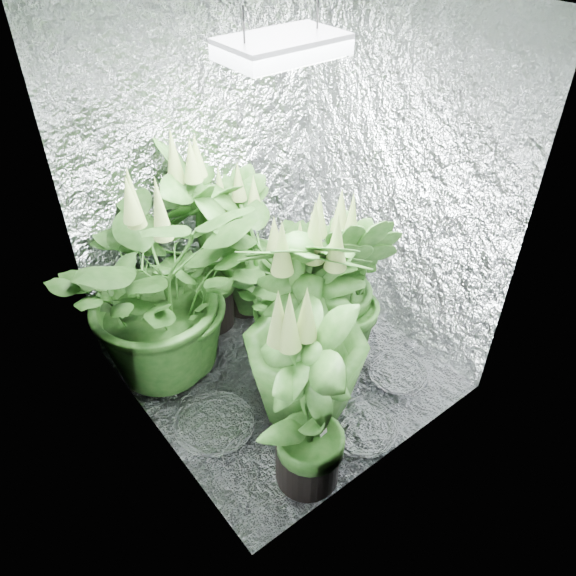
# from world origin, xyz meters

# --- Properties ---
(ground) EXTENTS (1.60, 1.60, 0.00)m
(ground) POSITION_xyz_m (0.00, 0.00, 0.00)
(ground) COLOR silver
(ground) RESTS_ON ground
(walls) EXTENTS (1.62, 1.62, 2.00)m
(walls) POSITION_xyz_m (0.00, 0.00, 1.00)
(walls) COLOR silver
(walls) RESTS_ON ground
(grow_lamp) EXTENTS (0.50, 0.30, 0.22)m
(grow_lamp) POSITION_xyz_m (0.00, 0.00, 1.83)
(grow_lamp) COLOR gray
(grow_lamp) RESTS_ON ceiling
(plant_a) EXTENTS (1.27, 1.27, 1.27)m
(plant_a) POSITION_xyz_m (-0.51, 0.43, 0.61)
(plant_a) COLOR black
(plant_a) RESTS_ON ground
(plant_b) EXTENTS (0.91, 0.91, 1.33)m
(plant_b) POSITION_xyz_m (-0.12, 0.64, 0.62)
(plant_b) COLOR black
(plant_b) RESTS_ON ground
(plant_c) EXTENTS (0.65, 0.65, 1.03)m
(plant_c) POSITION_xyz_m (0.16, 0.64, 0.46)
(plant_c) COLOR black
(plant_c) RESTS_ON ground
(plant_d) EXTENTS (0.91, 0.91, 1.26)m
(plant_d) POSITION_xyz_m (-0.09, -0.29, 0.59)
(plant_d) COLOR black
(plant_d) RESTS_ON ground
(plant_e) EXTENTS (0.97, 0.97, 0.98)m
(plant_e) POSITION_xyz_m (0.15, 0.08, 0.46)
(plant_e) COLOR black
(plant_e) RESTS_ON ground
(plant_f) EXTENTS (0.72, 0.72, 1.14)m
(plant_f) POSITION_xyz_m (-0.35, -0.64, 0.52)
(plant_f) COLOR black
(plant_f) RESTS_ON ground
(plant_g) EXTENTS (0.76, 0.76, 1.11)m
(plant_g) POSITION_xyz_m (0.36, -0.09, 0.51)
(plant_g) COLOR black
(plant_g) RESTS_ON ground
(circulation_fan) EXTENTS (0.20, 0.32, 0.38)m
(circulation_fan) POSITION_xyz_m (0.59, 0.45, 0.16)
(circulation_fan) COLOR black
(circulation_fan) RESTS_ON ground
(plant_label) EXTENTS (0.05, 0.03, 0.07)m
(plant_label) POSITION_xyz_m (-0.29, -0.67, 0.30)
(plant_label) COLOR white
(plant_label) RESTS_ON plant_f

